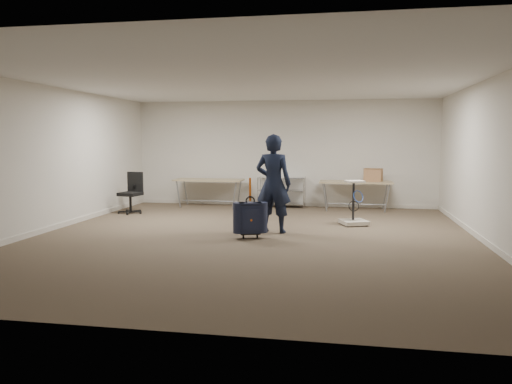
# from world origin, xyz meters

# --- Properties ---
(ground) EXTENTS (9.00, 9.00, 0.00)m
(ground) POSITION_xyz_m (0.00, 0.00, 0.00)
(ground) COLOR #3F3426
(ground) RESTS_ON ground
(room_shell) EXTENTS (8.00, 9.00, 9.00)m
(room_shell) POSITION_xyz_m (0.00, 1.38, 0.05)
(room_shell) COLOR silver
(room_shell) RESTS_ON ground
(folding_table_left) EXTENTS (1.80, 0.75, 0.73)m
(folding_table_left) POSITION_xyz_m (-1.90, 3.95, 0.68)
(folding_table_left) COLOR #8F7B58
(folding_table_left) RESTS_ON ground
(folding_table_right) EXTENTS (1.80, 0.75, 0.73)m
(folding_table_right) POSITION_xyz_m (1.90, 3.95, 0.68)
(folding_table_right) COLOR #8F7B58
(folding_table_right) RESTS_ON ground
(wire_shelf) EXTENTS (1.22, 0.47, 0.80)m
(wire_shelf) POSITION_xyz_m (0.00, 4.20, 0.44)
(wire_shelf) COLOR silver
(wire_shelf) RESTS_ON ground
(person) EXTENTS (0.73, 0.53, 1.88)m
(person) POSITION_xyz_m (0.30, 0.60, 0.94)
(person) COLOR black
(person) RESTS_ON ground
(suitcase) EXTENTS (0.45, 0.35, 1.09)m
(suitcase) POSITION_xyz_m (-0.02, -0.06, 0.37)
(suitcase) COLOR black
(suitcase) RESTS_ON ground
(office_chair) EXTENTS (0.60, 0.60, 0.99)m
(office_chair) POSITION_xyz_m (-3.44, 2.49, 0.30)
(office_chair) COLOR black
(office_chair) RESTS_ON ground
(equipment_cart) EXTENTS (0.66, 0.66, 0.93)m
(equipment_cart) POSITION_xyz_m (1.83, 1.71, 0.24)
(equipment_cart) COLOR beige
(equipment_cart) RESTS_ON ground
(cardboard_box) EXTENTS (0.49, 0.41, 0.32)m
(cardboard_box) POSITION_xyz_m (2.33, 4.03, 0.89)
(cardboard_box) COLOR olive
(cardboard_box) RESTS_ON folding_table_right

